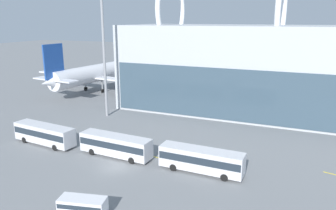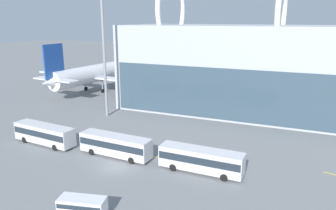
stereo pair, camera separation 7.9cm
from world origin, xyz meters
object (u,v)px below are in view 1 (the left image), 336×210
shuttle_bus_2 (201,159)px  floodlight_mast (103,32)px  airliner_at_gate_far (322,84)px  service_van_foreground (83,205)px  airliner_at_gate_near (95,74)px  shuttle_bus_0 (44,133)px  shuttle_bus_1 (116,144)px

shuttle_bus_2 → floodlight_mast: floodlight_mast is taller
airliner_at_gate_far → floodlight_mast: (-42.42, -28.03, 12.52)m
service_van_foreground → floodlight_mast: 40.74m
service_van_foreground → airliner_at_gate_near: bearing=110.8°
shuttle_bus_2 → floodlight_mast: size_ratio=0.40×
shuttle_bus_0 → shuttle_bus_1: size_ratio=1.01×
shuttle_bus_1 → service_van_foreground: shuttle_bus_1 is taller
shuttle_bus_2 → floodlight_mast: 35.78m
airliner_at_gate_far → floodlight_mast: 52.36m
airliner_at_gate_far → shuttle_bus_0: bearing=128.4°
shuttle_bus_0 → service_van_foreground: shuttle_bus_0 is taller
airliner_at_gate_near → shuttle_bus_1: bearing=-134.6°
shuttle_bus_2 → service_van_foreground: 16.95m
shuttle_bus_2 → floodlight_mast: bearing=147.7°
airliner_at_gate_near → shuttle_bus_2: airliner_at_gate_near is taller
shuttle_bus_2 → airliner_at_gate_far: bearing=72.2°
shuttle_bus_0 → shuttle_bus_1: bearing=6.9°
airliner_at_gate_near → shuttle_bus_2: bearing=-124.1°
shuttle_bus_0 → service_van_foreground: bearing=-32.3°
airliner_at_gate_near → airliner_at_gate_far: size_ratio=1.16×
shuttle_bus_0 → shuttle_bus_2: bearing=6.1°
shuttle_bus_1 → service_van_foreground: bearing=-67.8°
floodlight_mast → airliner_at_gate_near: bearing=130.5°
floodlight_mast → shuttle_bus_2: bearing=-33.4°
shuttle_bus_0 → shuttle_bus_1: (13.51, 0.39, 0.00)m
shuttle_bus_1 → airliner_at_gate_far: bearing=60.5°
shuttle_bus_1 → shuttle_bus_2: (13.51, 0.01, 0.00)m
shuttle_bus_1 → shuttle_bus_2: same height
airliner_at_gate_near → service_van_foreground: size_ratio=7.77×
airliner_at_gate_near → service_van_foreground: (35.28, -52.18, -3.93)m
shuttle_bus_2 → service_van_foreground: bearing=-118.7°
airliner_at_gate_near → service_van_foreground: airliner_at_gate_near is taller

